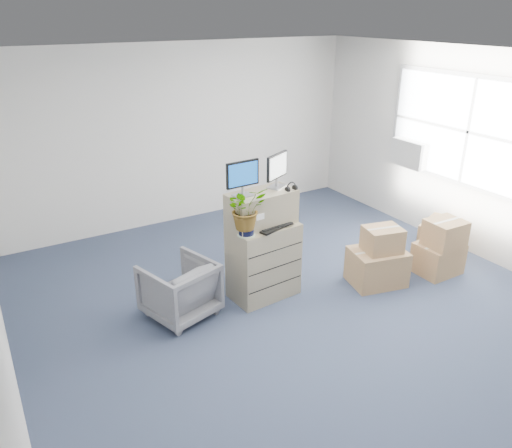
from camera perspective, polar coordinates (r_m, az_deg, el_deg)
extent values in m
plane|color=#253243|center=(5.79, 6.16, -10.73)|extent=(7.00, 7.00, 0.00)
cube|color=beige|center=(8.08, -8.51, 10.04)|extent=(6.00, 0.02, 2.80)
cube|color=beige|center=(7.30, 26.19, 6.42)|extent=(0.02, 7.00, 2.80)
cube|color=gray|center=(7.46, 23.24, 9.66)|extent=(0.06, 2.72, 1.52)
cube|color=white|center=(7.43, 23.08, 9.64)|extent=(0.01, 2.60, 1.40)
cube|color=silver|center=(8.06, 17.24, 7.74)|extent=(0.24, 0.60, 0.40)
cube|color=gray|center=(5.98, 0.86, -4.22)|extent=(0.83, 0.55, 0.93)
cube|color=gray|center=(5.74, 0.64, 1.80)|extent=(0.82, 0.46, 0.40)
cube|color=#99999E|center=(5.55, -1.52, 3.31)|extent=(0.22, 0.16, 0.01)
cylinder|color=#99999E|center=(5.53, -1.53, 3.85)|extent=(0.03, 0.03, 0.10)
cube|color=black|center=(5.47, -1.55, 5.75)|extent=(0.41, 0.05, 0.29)
cube|color=navy|center=(5.46, -1.46, 5.71)|extent=(0.37, 0.02, 0.25)
cube|color=#99999E|center=(5.83, 2.37, 4.29)|extent=(0.26, 0.23, 0.01)
cylinder|color=#99999E|center=(5.81, 2.38, 4.81)|extent=(0.03, 0.03, 0.10)
cube|color=black|center=(5.75, 2.42, 6.64)|extent=(0.38, 0.21, 0.29)
cube|color=silver|center=(5.74, 2.55, 6.62)|extent=(0.33, 0.17, 0.25)
torus|color=black|center=(5.73, 4.05, 4.21)|extent=(0.13, 0.02, 0.13)
cube|color=black|center=(5.73, 2.03, -0.29)|extent=(0.50, 0.32, 0.02)
ellipsoid|color=silver|center=(5.89, 3.92, 0.39)|extent=(0.09, 0.06, 0.03)
cylinder|color=#94969C|center=(5.84, 0.95, 1.24)|extent=(0.06, 0.06, 0.21)
cube|color=silver|center=(5.79, -0.13, -0.04)|extent=(0.05, 0.05, 0.02)
cube|color=black|center=(5.77, -0.13, 0.47)|extent=(0.05, 0.02, 0.09)
cube|color=black|center=(6.08, 2.71, 1.28)|extent=(0.17, 0.14, 0.05)
cube|color=#428FE2|center=(6.00, 2.65, 1.59)|extent=(0.21, 0.14, 0.07)
cylinder|color=#AEC7A0|center=(5.53, -1.12, -1.22)|extent=(0.20, 0.20, 0.01)
cylinder|color=black|center=(5.50, -1.13, -0.54)|extent=(0.17, 0.17, 0.13)
imported|color=#265F1B|center=(5.43, -1.14, 1.33)|extent=(0.44, 0.49, 0.38)
imported|color=#58585D|center=(5.71, -8.75, -7.10)|extent=(0.87, 0.84, 0.73)
cube|color=#99724A|center=(6.53, 13.65, -4.76)|extent=(0.76, 0.64, 0.46)
cube|color=#99724A|center=(7.03, 20.06, -3.68)|extent=(0.56, 0.46, 0.41)
cube|color=#99724A|center=(6.36, 14.25, -1.73)|extent=(0.52, 0.45, 0.31)
cube|color=#99724A|center=(6.85, 20.77, -1.00)|extent=(0.47, 0.42, 0.35)
cube|color=#99724A|center=(7.60, 20.16, -1.40)|extent=(0.75, 0.62, 0.46)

